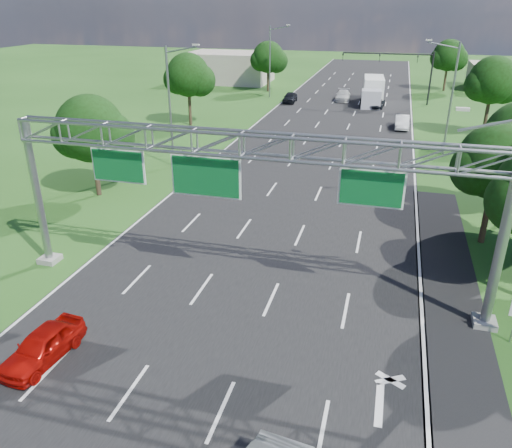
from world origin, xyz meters
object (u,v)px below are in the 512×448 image
(traffic_signal, at_px, (405,65))
(red_coupe, at_px, (43,346))
(box_truck, at_px, (373,91))
(sign_gantry, at_px, (244,158))

(traffic_signal, relative_size, red_coupe, 3.13)
(traffic_signal, distance_m, box_truck, 5.34)
(traffic_signal, distance_m, red_coupe, 61.87)
(box_truck, bearing_deg, sign_gantry, -97.96)
(traffic_signal, relative_size, box_truck, 1.31)
(sign_gantry, xyz_separation_m, traffic_signal, (7.15, 53.00, -1.72))
(sign_gantry, distance_m, red_coupe, 11.44)
(sign_gantry, relative_size, red_coupe, 6.02)
(sign_gantry, bearing_deg, traffic_signal, 82.32)
(traffic_signal, bearing_deg, red_coupe, -102.62)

